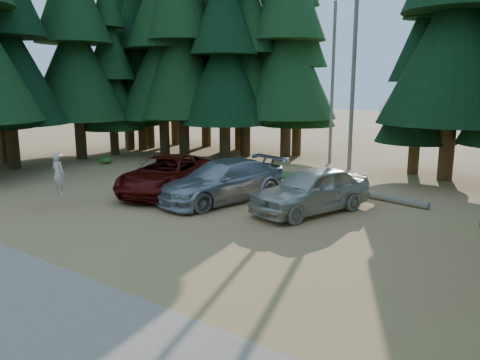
{
  "coord_description": "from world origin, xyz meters",
  "views": [
    {
      "loc": [
        11.92,
        -11.67,
        4.99
      ],
      "look_at": [
        1.07,
        3.06,
        1.25
      ],
      "focal_mm": 35.0,
      "sensor_mm": 36.0,
      "label": 1
    }
  ],
  "objects_px": {
    "red_pickup": "(167,174)",
    "log_mid": "(327,185)",
    "silver_minivan_center": "(223,181)",
    "frisbee_player": "(59,174)",
    "log_right": "(378,196)",
    "log_left": "(205,168)",
    "silver_minivan_right": "(311,190)"
  },
  "relations": [
    {
      "from": "silver_minivan_right",
      "to": "frisbee_player",
      "type": "height_order",
      "value": "frisbee_player"
    },
    {
      "from": "silver_minivan_center",
      "to": "log_mid",
      "type": "relative_size",
      "value": 1.88
    },
    {
      "from": "silver_minivan_right",
      "to": "frisbee_player",
      "type": "bearing_deg",
      "value": -130.93
    },
    {
      "from": "red_pickup",
      "to": "silver_minivan_center",
      "type": "height_order",
      "value": "silver_minivan_center"
    },
    {
      "from": "silver_minivan_right",
      "to": "frisbee_player",
      "type": "relative_size",
      "value": 2.99
    },
    {
      "from": "red_pickup",
      "to": "silver_minivan_right",
      "type": "xyz_separation_m",
      "value": [
        7.08,
        0.93,
        0.04
      ]
    },
    {
      "from": "frisbee_player",
      "to": "log_left",
      "type": "distance_m",
      "value": 9.93
    },
    {
      "from": "frisbee_player",
      "to": "log_mid",
      "type": "bearing_deg",
      "value": -133.52
    },
    {
      "from": "frisbee_player",
      "to": "log_left",
      "type": "relative_size",
      "value": 0.37
    },
    {
      "from": "frisbee_player",
      "to": "log_right",
      "type": "relative_size",
      "value": 0.38
    },
    {
      "from": "red_pickup",
      "to": "log_mid",
      "type": "height_order",
      "value": "red_pickup"
    },
    {
      "from": "log_left",
      "to": "silver_minivan_center",
      "type": "bearing_deg",
      "value": -67.17
    },
    {
      "from": "log_left",
      "to": "log_mid",
      "type": "distance_m",
      "value": 7.82
    },
    {
      "from": "silver_minivan_center",
      "to": "log_right",
      "type": "xyz_separation_m",
      "value": [
        5.37,
        4.22,
        -0.74
      ]
    },
    {
      "from": "red_pickup",
      "to": "silver_minivan_center",
      "type": "relative_size",
      "value": 1.02
    },
    {
      "from": "silver_minivan_right",
      "to": "log_mid",
      "type": "relative_size",
      "value": 1.63
    },
    {
      "from": "red_pickup",
      "to": "log_left",
      "type": "relative_size",
      "value": 1.31
    },
    {
      "from": "silver_minivan_right",
      "to": "log_right",
      "type": "distance_m",
      "value": 3.92
    },
    {
      "from": "frisbee_player",
      "to": "log_mid",
      "type": "xyz_separation_m",
      "value": [
        7.28,
        9.89,
        -1.26
      ]
    },
    {
      "from": "frisbee_player",
      "to": "log_left",
      "type": "bearing_deg",
      "value": -94.04
    },
    {
      "from": "silver_minivan_right",
      "to": "log_right",
      "type": "xyz_separation_m",
      "value": [
        1.44,
        3.56,
        -0.75
      ]
    },
    {
      "from": "silver_minivan_center",
      "to": "log_right",
      "type": "relative_size",
      "value": 1.32
    },
    {
      "from": "frisbee_player",
      "to": "log_right",
      "type": "bearing_deg",
      "value": -145.6
    },
    {
      "from": "log_mid",
      "to": "red_pickup",
      "type": "bearing_deg",
      "value": -139.94
    },
    {
      "from": "log_left",
      "to": "red_pickup",
      "type": "bearing_deg",
      "value": -91.42
    },
    {
      "from": "red_pickup",
      "to": "silver_minivan_right",
      "type": "bearing_deg",
      "value": -12.32
    },
    {
      "from": "red_pickup",
      "to": "log_right",
      "type": "relative_size",
      "value": 1.34
    },
    {
      "from": "red_pickup",
      "to": "silver_minivan_right",
      "type": "distance_m",
      "value": 7.14
    },
    {
      "from": "silver_minivan_center",
      "to": "log_left",
      "type": "xyz_separation_m",
      "value": [
        -5.34,
        5.04,
        -0.72
      ]
    },
    {
      "from": "log_mid",
      "to": "log_right",
      "type": "distance_m",
      "value": 3.02
    },
    {
      "from": "red_pickup",
      "to": "log_right",
      "type": "height_order",
      "value": "red_pickup"
    },
    {
      "from": "log_mid",
      "to": "log_left",
      "type": "bearing_deg",
      "value": 176.84
    }
  ]
}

